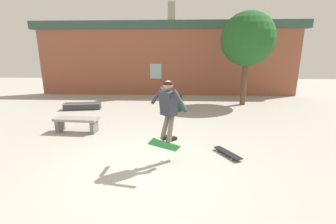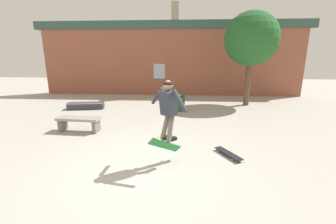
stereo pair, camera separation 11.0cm
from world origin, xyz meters
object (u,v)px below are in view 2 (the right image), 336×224
at_px(tree_right, 251,39).
at_px(skate_ledge, 86,106).
at_px(skateboard_resting, 228,153).
at_px(park_bench, 79,122).
at_px(trash_bin, 179,102).
at_px(skater, 168,106).
at_px(skateboard_flipping, 165,145).

height_order(tree_right, skate_ledge, tree_right).
bearing_deg(skateboard_resting, tree_right, -47.53).
xyz_separation_m(park_bench, trash_bin, (3.26, 3.09, 0.04)).
height_order(skater, skateboard_flipping, skater).
relative_size(trash_bin, skateboard_flipping, 0.96).
bearing_deg(skateboard_resting, park_bench, 41.86).
bearing_deg(tree_right, skateboard_flipping, -118.50).
height_order(trash_bin, skater, skater).
bearing_deg(skateboard_flipping, tree_right, 24.42).
relative_size(tree_right, skater, 3.34).
bearing_deg(trash_bin, tree_right, 23.41).
distance_m(skater, skateboard_resting, 2.07).
height_order(trash_bin, skateboard_flipping, skateboard_flipping).
distance_m(tree_right, skate_ledge, 8.45).
xyz_separation_m(park_bench, skateboard_resting, (4.58, -1.58, -0.27)).
bearing_deg(skateboard_flipping, skate_ledge, 91.57).
distance_m(trash_bin, skateboard_flipping, 5.17).
bearing_deg(trash_bin, skater, -91.77).
distance_m(trash_bin, skater, 5.33).
distance_m(tree_right, trash_bin, 4.62).
xyz_separation_m(skate_ledge, skateboard_resting, (5.73, -4.72, -0.08)).
bearing_deg(skater, trash_bin, 44.23).
relative_size(skate_ledge, trash_bin, 2.34).
bearing_deg(park_bench, skateboard_flipping, -30.77).
distance_m(park_bench, skateboard_flipping, 3.66).
height_order(tree_right, skateboard_resting, tree_right).
xyz_separation_m(tree_right, skateboard_resting, (-2.03, -6.12, -3.13)).
bearing_deg(skate_ledge, skateboard_flipping, -61.31).
xyz_separation_m(skate_ledge, skater, (4.24, -5.28, 1.25)).
height_order(trash_bin, skateboard_resting, trash_bin).
relative_size(park_bench, skater, 1.07).
height_order(park_bench, trash_bin, trash_bin).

